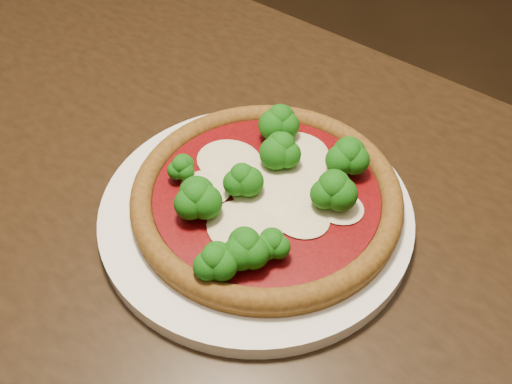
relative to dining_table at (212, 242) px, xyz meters
The scene contains 4 objects.
floor 0.70m from the dining_table, 123.77° to the left, with size 4.00×4.00×0.00m, color black.
dining_table is the anchor object (origin of this frame).
plate 0.13m from the dining_table, ahead, with size 0.33×0.33×0.02m, color white.
pizza 0.16m from the dining_table, ahead, with size 0.28×0.28×0.06m.
Camera 1 is at (0.43, -0.58, 1.22)m, focal length 40.00 mm.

